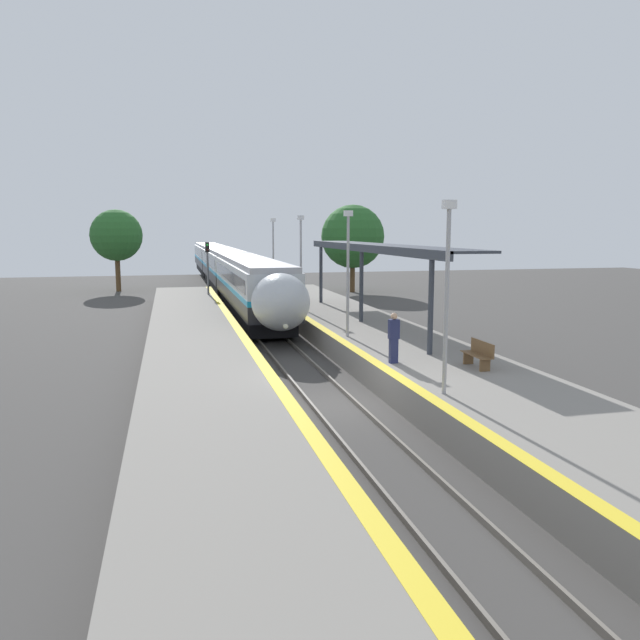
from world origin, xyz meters
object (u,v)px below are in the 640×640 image
train (224,267)px  lamppost_mid (348,265)px  platform_bench (479,354)px  lamppost_farthest (273,250)px  person_waiting (394,337)px  railway_signal (208,268)px  lamppost_far (301,256)px  lamppost_near (447,285)px

train → lamppost_mid: bearing=-85.7°
platform_bench → lamppost_mid: (-2.54, 6.90, 2.59)m
train → lamppost_mid: 32.58m
lamppost_mid → lamppost_farthest: same height
person_waiting → railway_signal: railway_signal is taller
railway_signal → lamppost_far: (4.73, -9.38, 1.22)m
train → lamppost_far: size_ratio=11.76×
person_waiting → lamppost_farthest: lamppost_farthest is taller
railway_signal → lamppost_near: bearing=-80.7°
railway_signal → lamppost_far: size_ratio=0.87×
platform_bench → lamppost_farthest: (-2.54, 26.35, 2.59)m
railway_signal → lamppost_near: size_ratio=0.87×
train → lamppost_farthest: size_ratio=11.76×
railway_signal → train: bearing=80.3°
lamppost_near → railway_signal: bearing=99.3°
train → lamppost_far: (2.44, -22.71, 1.89)m
lamppost_mid → lamppost_far: size_ratio=1.00×
lamppost_farthest → person_waiting: bearing=-89.9°
lamppost_near → platform_bench: bearing=47.9°
lamppost_mid → lamppost_far: 9.72m
lamppost_far → lamppost_mid: bearing=-90.0°
lamppost_mid → lamppost_farthest: 19.45m
train → lamppost_farthest: 13.34m
train → lamppost_near: (2.44, -42.15, 1.89)m
person_waiting → railway_signal: (-4.76, 24.68, 0.93)m
train → platform_bench: train is taller
lamppost_far → platform_bench: bearing=-81.3°
railway_signal → lamppost_mid: (4.73, -19.11, 1.22)m
train → person_waiting: size_ratio=36.00×
lamppost_mid → lamppost_near: bearing=-90.0°
platform_bench → lamppost_mid: bearing=110.2°
person_waiting → lamppost_far: size_ratio=0.33×
lamppost_far → lamppost_near: bearing=-90.0°
train → platform_bench: bearing=-82.8°
train → railway_signal: 13.53m
lamppost_near → lamppost_farthest: 29.17m
train → lamppost_mid: (2.44, -32.43, 1.89)m
train → lamppost_near: lamppost_near is taller
person_waiting → railway_signal: size_ratio=0.38×
lamppost_far → railway_signal: bearing=116.7°
lamppost_farthest → train: bearing=100.7°
train → platform_bench: 39.65m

